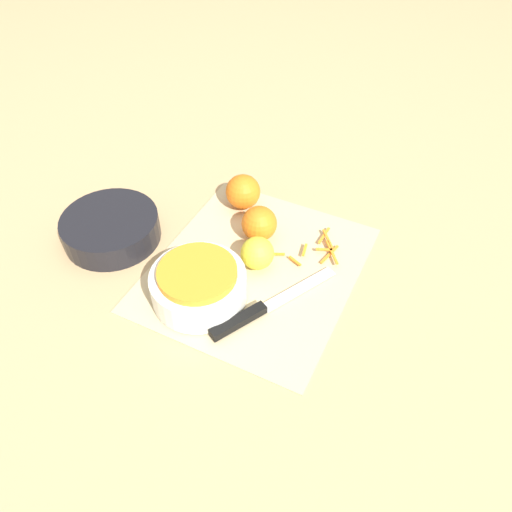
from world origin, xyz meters
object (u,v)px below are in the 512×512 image
Objects in this scene: orange_left at (259,224)px; bowl_speckled at (198,284)px; orange_right at (243,192)px; knife at (253,313)px; lemon at (257,253)px; bowl_dark at (111,228)px.

bowl_speckled is at bearing 171.90° from orange_left.
orange_left reaches higher than bowl_speckled.
orange_left is 0.11m from orange_right.
knife is at bearing -149.44° from orange_right.
bowl_speckled is 2.30× the size of orange_right.
orange_right is at bearing 35.58° from lemon.
lemon is at bearing 51.42° from knife.
orange_left is 1.12× the size of lemon.
lemon is (0.06, -0.31, 0.01)m from bowl_dark.
knife is 3.45× the size of orange_left.
lemon reaches higher than bowl_dark.
orange_left is at bearing 22.91° from lemon.
orange_right is (0.27, 0.05, 0.00)m from bowl_speckled.
knife is 0.13m from lemon.
orange_left is 0.08m from lemon.
orange_left reaches higher than bowl_dark.
orange_right is (0.08, 0.08, 0.00)m from orange_left.
bowl_dark reaches higher than knife.
bowl_speckled reaches higher than bowl_dark.
bowl_dark is at bearing 76.00° from bowl_speckled.
orange_left is at bearing -8.10° from bowl_speckled.
orange_left is at bearing 51.32° from knife.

